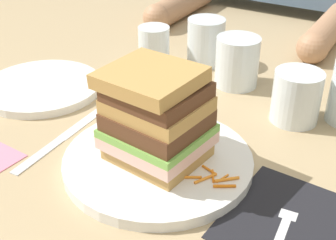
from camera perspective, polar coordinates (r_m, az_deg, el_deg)
name	(u,v)px	position (r m, az deg, el deg)	size (l,w,h in m)	color
ground_plane	(160,163)	(0.63, -0.96, -5.37)	(3.00, 3.00, 0.00)	tan
main_plate	(157,160)	(0.62, -1.42, -5.01)	(0.25, 0.25, 0.02)	white
sandwich	(155,116)	(0.58, -1.60, 0.45)	(0.13, 0.12, 0.13)	tan
carrot_shred_0	(110,126)	(0.68, -7.12, -0.70)	(0.00, 0.00, 0.03)	orange
carrot_shred_1	(115,129)	(0.67, -6.53, -1.14)	(0.00, 0.00, 0.03)	orange
carrot_shred_2	(102,128)	(0.68, -8.18, -1.03)	(0.00, 0.00, 0.02)	orange
carrot_shred_3	(125,132)	(0.66, -5.35, -1.50)	(0.00, 0.00, 0.02)	orange
carrot_shred_4	(112,138)	(0.65, -6.96, -2.26)	(0.00, 0.00, 0.02)	orange
carrot_shred_5	(119,136)	(0.66, -6.09, -2.01)	(0.00, 0.00, 0.02)	orange
carrot_shred_6	(102,137)	(0.66, -8.14, -2.14)	(0.00, 0.00, 0.02)	orange
carrot_shred_7	(213,176)	(0.58, 5.57, -6.89)	(0.00, 0.00, 0.02)	orange
carrot_shred_8	(192,177)	(0.58, 2.95, -7.08)	(0.00, 0.00, 0.02)	orange
carrot_shred_9	(206,178)	(0.58, 4.66, -7.20)	(0.00, 0.00, 0.03)	orange
carrot_shred_10	(209,170)	(0.59, 5.10, -6.20)	(0.00, 0.00, 0.02)	orange
carrot_shred_11	(225,186)	(0.57, 7.00, -8.10)	(0.00, 0.00, 0.03)	orange
carrot_shred_12	(223,178)	(0.58, 6.75, -7.17)	(0.00, 0.00, 0.02)	orange
carrot_shred_13	(227,179)	(0.58, 7.27, -7.29)	(0.00, 0.00, 0.03)	orange
napkin_dark	(287,219)	(0.56, 14.45, -11.80)	(0.13, 0.16, 0.00)	black
fork	(282,230)	(0.54, 13.94, -13.05)	(0.03, 0.17, 0.00)	silver
knife	(60,139)	(0.69, -13.20, -2.33)	(0.02, 0.20, 0.00)	silver
juice_glass	(296,99)	(0.73, 15.53, 2.49)	(0.07, 0.07, 0.08)	white
empty_tumbler_0	(237,62)	(0.82, 8.54, 7.15)	(0.08, 0.08, 0.09)	silver
empty_tumbler_1	(206,42)	(0.91, 4.70, 9.62)	(0.07, 0.07, 0.09)	silver
empty_tumbler_2	(154,46)	(0.90, -1.74, 9.12)	(0.06, 0.06, 0.08)	silver
side_plate	(42,87)	(0.84, -15.28, 3.98)	(0.21, 0.21, 0.01)	white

